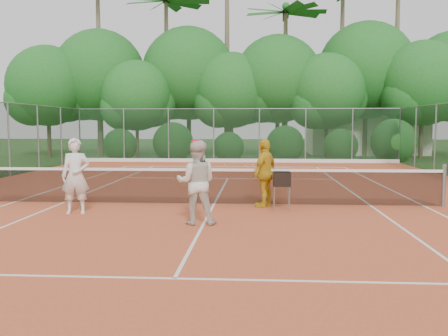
{
  "coord_description": "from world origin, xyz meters",
  "views": [
    {
      "loc": [
        1.11,
        -13.05,
        2.14
      ],
      "look_at": [
        0.35,
        -1.2,
        1.1
      ],
      "focal_mm": 40.0,
      "sensor_mm": 36.0,
      "label": 1
    }
  ],
  "objects_px": {
    "player_center_grp": "(196,182)",
    "player_white": "(76,176)",
    "player_yellow": "(265,173)",
    "ball_hopper": "(282,180)"
  },
  "relations": [
    {
      "from": "player_white",
      "to": "player_center_grp",
      "type": "height_order",
      "value": "player_center_grp"
    },
    {
      "from": "player_white",
      "to": "player_center_grp",
      "type": "distance_m",
      "value": 3.2
    },
    {
      "from": "player_white",
      "to": "ball_hopper",
      "type": "xyz_separation_m",
      "value": [
        4.91,
        0.8,
        -0.15
      ]
    },
    {
      "from": "player_yellow",
      "to": "ball_hopper",
      "type": "xyz_separation_m",
      "value": [
        0.4,
        -0.46,
        -0.12
      ]
    },
    {
      "from": "ball_hopper",
      "to": "player_white",
      "type": "bearing_deg",
      "value": 169.81
    },
    {
      "from": "player_yellow",
      "to": "player_white",
      "type": "bearing_deg",
      "value": -44.81
    },
    {
      "from": "player_white",
      "to": "player_center_grp",
      "type": "relative_size",
      "value": 0.99
    },
    {
      "from": "player_center_grp",
      "to": "player_white",
      "type": "bearing_deg",
      "value": 160.48
    },
    {
      "from": "player_white",
      "to": "player_center_grp",
      "type": "bearing_deg",
      "value": -30.08
    },
    {
      "from": "player_center_grp",
      "to": "player_yellow",
      "type": "bearing_deg",
      "value": 57.27
    }
  ]
}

